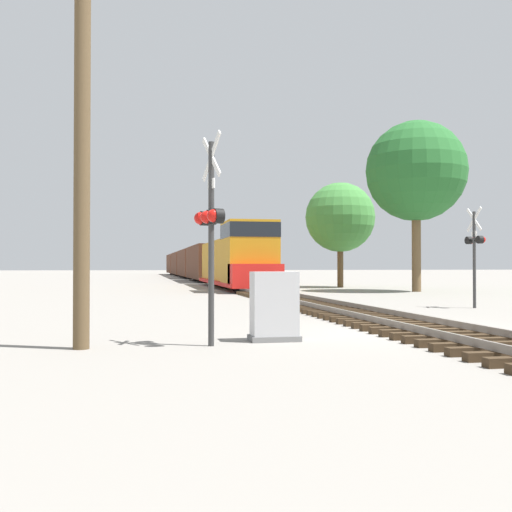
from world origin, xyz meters
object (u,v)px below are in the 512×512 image
crossing_signal_far (475,247)px  tree_far_right (416,172)px  utility_pole (82,143)px  freight_train (194,263)px  crossing_signal_near (210,223)px  tree_mid_background (340,218)px  relay_cabinet (274,307)px

crossing_signal_far → tree_far_right: bearing=-21.2°
crossing_signal_far → utility_pole: 16.34m
freight_train → crossing_signal_near: freight_train is taller
tree_mid_background → crossing_signal_near: bearing=-113.6°
relay_cabinet → tree_mid_background: (11.88, 29.93, 4.48)m
crossing_signal_near → tree_far_right: tree_far_right is taller
crossing_signal_near → crossing_signal_far: bearing=112.3°
crossing_signal_far → tree_far_right: size_ratio=0.36×
freight_train → tree_far_right: tree_far_right is taller
utility_pole → crossing_signal_near: bearing=-1.3°
freight_train → relay_cabinet: bearing=-93.5°
crossing_signal_far → tree_far_right: (4.34, 13.76, 5.14)m
relay_cabinet → tree_far_right: 26.97m
crossing_signal_far → tree_mid_background: 22.00m
crossing_signal_far → relay_cabinet: crossing_signal_far is taller
crossing_signal_near → crossing_signal_far: 14.24m
crossing_signal_far → tree_far_right: tree_far_right is taller
crossing_signal_far → crossing_signal_near: bearing=124.4°
crossing_signal_near → tree_far_right: (15.55, 22.55, 5.01)m
freight_train → tree_mid_background: size_ratio=10.71×
tree_mid_background → utility_pole: bearing=-117.5°
freight_train → tree_mid_background: tree_mid_background is taller
crossing_signal_near → relay_cabinet: (1.46, 0.57, -1.75)m
freight_train → tree_far_right: (10.27, -39.85, 5.58)m
crossing_signal_near → utility_pole: bearing=-107.1°
crossing_signal_far → tree_mid_background: tree_mid_background is taller
relay_cabinet → tree_far_right: size_ratio=0.14×
freight_train → tree_mid_background: (8.06, -31.90, 3.30)m
freight_train → tree_far_right: bearing=-75.5°
crossing_signal_far → utility_pole: bearing=118.8°
utility_pole → crossing_signal_far: bearing=32.5°
utility_pole → relay_cabinet: bearing=7.3°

